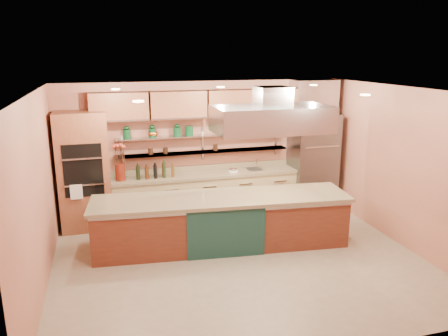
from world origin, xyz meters
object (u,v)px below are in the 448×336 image
object	(u,v)px
island	(221,222)
flower_vase	(120,172)
kitchen_scale	(233,170)
copper_kettle	(154,134)
refrigerator	(313,161)
green_canister	(189,131)

from	to	relation	value
island	flower_vase	distance (m)	2.31
kitchen_scale	copper_kettle	distance (m)	1.80
island	kitchen_scale	xyz separation A→B (m)	(0.66, 1.49, 0.52)
refrigerator	island	xyz separation A→B (m)	(-2.48, -1.48, -0.59)
island	flower_vase	xyz separation A→B (m)	(-1.64, 1.49, 0.64)
flower_vase	copper_kettle	world-z (taller)	copper_kettle
flower_vase	copper_kettle	bearing A→B (deg)	17.38
flower_vase	kitchen_scale	xyz separation A→B (m)	(2.30, 0.00, -0.12)
island	copper_kettle	size ratio (longest dim) A/B	26.14
refrigerator	copper_kettle	distance (m)	3.51
flower_vase	green_canister	xyz separation A→B (m)	(1.43, 0.22, 0.71)
refrigerator	flower_vase	xyz separation A→B (m)	(-4.13, 0.01, 0.05)
flower_vase	refrigerator	bearing A→B (deg)	-0.14
copper_kettle	flower_vase	bearing A→B (deg)	-162.62
flower_vase	copper_kettle	xyz separation A→B (m)	(0.70, 0.22, 0.68)
copper_kettle	green_canister	world-z (taller)	green_canister
island	kitchen_scale	distance (m)	1.71
flower_vase	green_canister	world-z (taller)	green_canister
kitchen_scale	green_canister	size ratio (longest dim) A/B	0.91
island	kitchen_scale	size ratio (longest dim) A/B	24.78
copper_kettle	green_canister	distance (m)	0.72
refrigerator	island	size ratio (longest dim) A/B	0.48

